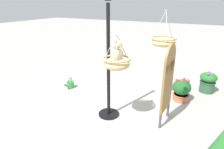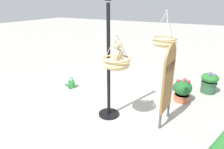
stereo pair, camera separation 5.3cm
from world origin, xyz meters
name	(u,v)px [view 1 (the left image)]	position (x,y,z in m)	size (l,w,h in m)	color
ground_plane	(109,118)	(0.00, 0.00, 0.00)	(40.00, 40.00, 0.00)	#ADAAA3
display_pole_central	(109,84)	(-0.11, -0.08, 0.72)	(0.44, 0.44, 2.35)	black
hanging_basket_with_teddy	(116,63)	(0.04, 0.17, 1.26)	(0.53, 0.53, 0.65)	tan
teddy_bear	(118,53)	(0.04, 0.19, 1.45)	(0.30, 0.26, 0.44)	#D1B789
hanging_basket_left_high	(163,42)	(-1.26, 0.69, 1.47)	(0.56, 0.56, 0.79)	tan
potted_plant_fern_front	(223,146)	(0.36, 2.06, 0.37)	(0.39, 0.39, 0.74)	#AD563D
potted_plant_flowering_red	(208,82)	(-2.37, 1.71, 0.29)	(0.44, 0.44, 0.58)	#2D5638
potted_plant_tall_leafy	(181,90)	(-1.52, 1.17, 0.29)	(0.43, 0.43, 0.58)	#BC6042
display_sign_board	(168,78)	(-0.41, 1.04, 0.95)	(0.57, 0.09, 1.61)	olive
watering_can	(70,84)	(-0.83, -1.73, 0.10)	(0.35, 0.20, 0.30)	#338C3F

